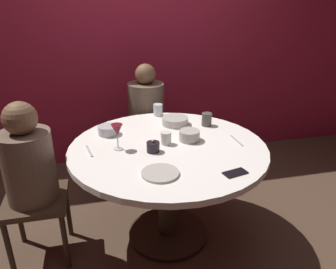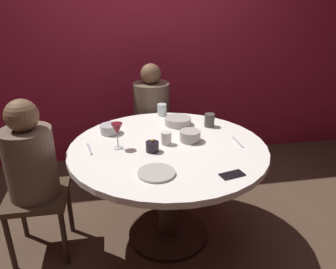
{
  "view_description": "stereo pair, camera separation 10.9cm",
  "coord_description": "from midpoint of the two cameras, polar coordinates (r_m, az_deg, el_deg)",
  "views": [
    {
      "loc": [
        -0.45,
        -1.94,
        1.69
      ],
      "look_at": [
        0.0,
        0.0,
        0.84
      ],
      "focal_mm": 34.46,
      "sensor_mm": 36.0,
      "label": 1
    },
    {
      "loc": [
        -0.34,
        -1.96,
        1.69
      ],
      "look_at": [
        0.0,
        0.0,
        0.84
      ],
      "focal_mm": 34.46,
      "sensor_mm": 36.0,
      "label": 2
    }
  ],
  "objects": [
    {
      "name": "ground_plane",
      "position": [
        2.61,
        1.25,
        -17.18
      ],
      "size": [
        8.0,
        8.0,
        0.0
      ],
      "primitive_type": "plane",
      "color": "#4C3828"
    },
    {
      "name": "back_wall",
      "position": [
        3.44,
        -3.4,
        16.65
      ],
      "size": [
        6.0,
        0.1,
        2.6
      ],
      "primitive_type": "cube",
      "color": "maroon",
      "rests_on": "ground"
    },
    {
      "name": "dining_table",
      "position": [
        2.26,
        1.38,
        -5.5
      ],
      "size": [
        1.34,
        1.34,
        0.76
      ],
      "color": "white",
      "rests_on": "ground"
    },
    {
      "name": "seated_diner_left",
      "position": [
        2.24,
        -21.87,
        -4.72
      ],
      "size": [
        0.4,
        0.4,
        1.13
      ],
      "rotation": [
        0.0,
        0.0,
        6.28
      ],
      "color": "#3F2D1E",
      "rests_on": "ground"
    },
    {
      "name": "seated_diner_back",
      "position": [
        3.03,
        -1.91,
        4.34
      ],
      "size": [
        0.4,
        0.4,
        1.14
      ],
      "rotation": [
        0.0,
        0.0,
        4.71
      ],
      "color": "#3F2D1E",
      "rests_on": "ground"
    },
    {
      "name": "candle_holder",
      "position": [
        2.1,
        -1.31,
        -2.16
      ],
      "size": [
        0.09,
        0.09,
        0.09
      ],
      "color": "black",
      "rests_on": "dining_table"
    },
    {
      "name": "wine_glass",
      "position": [
        2.12,
        -7.55,
        0.75
      ],
      "size": [
        0.08,
        0.08,
        0.18
      ],
      "color": "silver",
      "rests_on": "dining_table"
    },
    {
      "name": "dinner_plate",
      "position": [
        1.85,
        -0.35,
        -6.82
      ],
      "size": [
        0.22,
        0.22,
        0.01
      ],
      "primitive_type": "cylinder",
      "color": "#B2ADA3",
      "rests_on": "dining_table"
    },
    {
      "name": "cell_phone",
      "position": [
        1.88,
        12.91,
        -6.97
      ],
      "size": [
        0.15,
        0.1,
        0.01
      ],
      "primitive_type": "cube",
      "rotation": [
        0.0,
        0.0,
        4.95
      ],
      "color": "black",
      "rests_on": "dining_table"
    },
    {
      "name": "bowl_serving_large",
      "position": [
        2.41,
        -8.93,
        0.97
      ],
      "size": [
        0.15,
        0.15,
        0.07
      ],
      "primitive_type": "cylinder",
      "color": "#B7B7BC",
      "rests_on": "dining_table"
    },
    {
      "name": "bowl_salad_center",
      "position": [
        2.54,
        2.97,
        2.36
      ],
      "size": [
        0.21,
        0.21,
        0.06
      ],
      "primitive_type": "cylinder",
      "color": "#B2ADA3",
      "rests_on": "dining_table"
    },
    {
      "name": "bowl_small_white",
      "position": [
        2.26,
        5.3,
        -0.27
      ],
      "size": [
        0.15,
        0.15,
        0.07
      ],
      "primitive_type": "cylinder",
      "color": "#B2ADA3",
      "rests_on": "dining_table"
    },
    {
      "name": "cup_near_candle",
      "position": [
        2.2,
        1.08,
        -0.65
      ],
      "size": [
        0.07,
        0.07,
        0.09
      ],
      "primitive_type": "cylinder",
      "color": "silver",
      "rests_on": "dining_table"
    },
    {
      "name": "cup_by_left_diner",
      "position": [
        2.74,
        0.05,
        4.4
      ],
      "size": [
        0.08,
        0.08,
        0.1
      ],
      "primitive_type": "cylinder",
      "color": "silver",
      "rests_on": "dining_table"
    },
    {
      "name": "cup_by_right_diner",
      "position": [
        2.53,
        8.57,
        2.51
      ],
      "size": [
        0.08,
        0.08,
        0.1
      ],
      "primitive_type": "cylinder",
      "color": "#4C4742",
      "rests_on": "dining_table"
    },
    {
      "name": "fork_near_plate",
      "position": [
        2.3,
        13.51,
        -1.31
      ],
      "size": [
        0.02,
        0.18,
        0.01
      ],
      "primitive_type": "cube",
      "rotation": [
        0.0,
        0.0,
        0.04
      ],
      "color": "#B7B7BC",
      "rests_on": "dining_table"
    },
    {
      "name": "knife_near_plate",
      "position": [
        2.19,
        -12.35,
        -2.52
      ],
      "size": [
        0.05,
        0.18,
        0.01
      ],
      "primitive_type": "cube",
      "rotation": [
        0.0,
        0.0,
        0.19
      ],
      "color": "#B7B7BC",
      "rests_on": "dining_table"
    }
  ]
}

